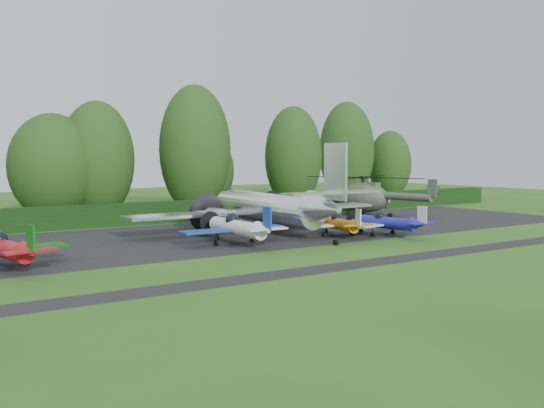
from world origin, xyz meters
TOP-DOWN VIEW (x-y plane):
  - ground at (0.00, 0.00)m, footprint 160.00×160.00m
  - apron at (0.00, 10.00)m, footprint 70.00×18.00m
  - taxiway_verge at (0.00, -6.00)m, footprint 70.00×2.00m
  - hedgerow at (0.00, 21.00)m, footprint 90.00×1.60m
  - transport_plane at (3.53, 9.33)m, footprint 23.57×18.07m
  - light_plane_red at (-17.79, 3.86)m, footprint 7.51×7.90m
  - light_plane_white at (-2.27, 4.60)m, footprint 8.04×8.46m
  - light_plane_orange at (6.63, 3.98)m, footprint 6.58×6.91m
  - light_plane_blue at (9.97, 2.24)m, footprint 6.91×7.27m
  - helicopter at (19.39, 15.39)m, footprint 12.99×15.21m
  - sign_board at (25.69, 20.04)m, footprint 3.33×0.12m
  - tree_3 at (-4.66, 28.76)m, footprint 7.46×7.46m
  - tree_4 at (19.50, 28.35)m, footprint 7.03×7.03m
  - tree_5 at (40.96, 33.62)m, footprint 6.39×6.39m
  - tree_6 at (-8.92, 29.26)m, footprint 8.63×8.63m
  - tree_7 at (5.70, 27.47)m, footprint 7.81×7.81m
  - tree_8 at (32.10, 33.13)m, footprint 7.75×7.75m
  - tree_9 at (10.08, 33.37)m, footprint 6.75×6.75m

SIDE VIEW (x-z plane):
  - ground at x=0.00m, z-range 0.00..0.00m
  - hedgerow at x=0.00m, z-range -1.00..1.00m
  - taxiway_verge at x=0.00m, z-range 0.00..0.00m
  - apron at x=0.00m, z-range 0.00..0.01m
  - light_plane_orange at x=6.63m, z-range -0.21..2.32m
  - light_plane_blue at x=9.97m, z-range -0.22..2.43m
  - light_plane_red at x=-17.79m, z-range -0.24..2.64m
  - sign_board at x=25.69m, z-range 0.33..2.20m
  - light_plane_white at x=-2.27m, z-range -0.26..2.83m
  - transport_plane at x=3.53m, z-range -1.67..5.88m
  - helicopter at x=19.39m, z-range 0.16..4.34m
  - tree_9 at x=10.08m, z-range -0.01..9.05m
  - tree_5 at x=40.96m, z-range -0.01..10.03m
  - tree_6 at x=-8.92m, z-range -0.01..10.53m
  - tree_3 at x=-4.66m, z-range -0.01..11.92m
  - tree_4 at x=19.50m, z-range -0.01..12.39m
  - tree_8 at x=32.10m, z-range -0.01..13.89m
  - tree_7 at x=5.70m, z-range -0.01..14.05m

